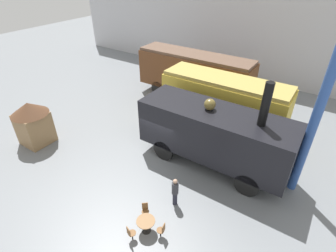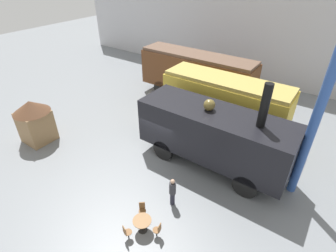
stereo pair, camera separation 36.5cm
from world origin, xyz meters
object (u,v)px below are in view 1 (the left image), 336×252
Objects in this scene: passenger_coach_vintage at (224,100)px; visitor_person at (175,191)px; passenger_coach_wooden at (194,73)px; ticket_kiosk at (32,121)px; cafe_chair_0 at (162,230)px; cafe_table_near at (146,223)px; steam_locomotive at (214,132)px.

passenger_coach_vintage reaches higher than visitor_person.
passenger_coach_vintage is at bearing 97.06° from visitor_person.
ticket_kiosk is (-5.61, -11.64, -0.78)m from passenger_coach_wooden.
visitor_person is at bearing -65.18° from passenger_coach_wooden.
cafe_chair_0 is at bearing -6.60° from ticket_kiosk.
cafe_chair_0 is (1.50, -9.67, -1.89)m from passenger_coach_vintage.
passenger_coach_vintage is 12.86m from ticket_kiosk.
visitor_person is (0.24, 2.08, 0.36)m from cafe_table_near.
cafe_table_near is 0.29× the size of ticket_kiosk.
cafe_table_near is (-0.39, -6.02, -1.71)m from steam_locomotive.
cafe_chair_0 is at bearing 10.09° from cafe_table_near.
visitor_person is (-0.15, -3.93, -1.35)m from steam_locomotive.
ticket_kiosk reaches higher than visitor_person.
steam_locomotive is 10.09× the size of cafe_chair_0.
steam_locomotive is (1.11, -3.80, -0.13)m from passenger_coach_vintage.
visitor_person is at bearing -92.16° from steam_locomotive.
cafe_chair_0 is at bearing -66.47° from passenger_coach_wooden.
cafe_table_near is 0.99× the size of cafe_chair_0.
passenger_coach_vintage is 2.86× the size of ticket_kiosk.
steam_locomotive reaches higher than cafe_table_near.
cafe_chair_0 is (0.79, 0.14, -0.04)m from cafe_table_near.
passenger_coach_wooden reaches higher than cafe_table_near.
passenger_coach_vintage reaches higher than cafe_chair_0.
cafe_chair_0 is (5.63, -12.94, -1.94)m from passenger_coach_wooden.
passenger_coach_wooden is at bearing -76.57° from cafe_chair_0.
passenger_coach_wooden is at bearing 126.53° from steam_locomotive.
visitor_person is (0.96, -7.73, -1.48)m from passenger_coach_vintage.
passenger_coach_wooden is 8.80m from steam_locomotive.
cafe_table_near is (4.84, -13.08, -1.89)m from passenger_coach_wooden.
visitor_person is at bearing 3.42° from ticket_kiosk.
cafe_chair_0 is 0.52× the size of visitor_person.
ticket_kiosk is at bearing -115.74° from passenger_coach_wooden.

